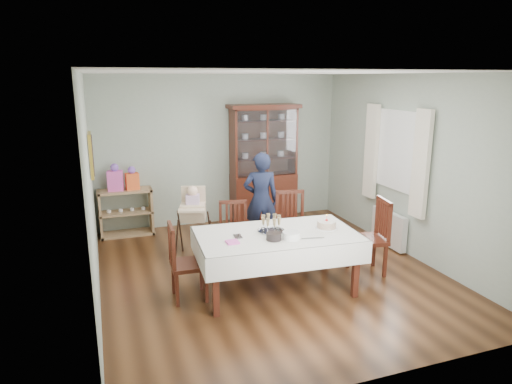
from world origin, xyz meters
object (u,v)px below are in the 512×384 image
dining_table (277,261)px  chair_end_right (368,251)px  high_chair (194,229)px  birthday_cake (326,225)px  china_cabinet (264,162)px  sideboard (126,212)px  woman (261,200)px  chair_far_left (235,248)px  champagne_tray (271,227)px  chair_end_left (188,277)px  gift_bag_pink (115,179)px  chair_far_right (292,239)px  gift_bag_orange (132,179)px

dining_table → chair_end_right: size_ratio=1.99×
high_chair → birthday_cake: 2.11m
birthday_cake → china_cabinet: bearing=86.0°
sideboard → woman: bearing=-32.6°
dining_table → high_chair: 1.65m
chair_far_left → champagne_tray: bearing=-61.4°
sideboard → chair_far_left: (1.35, -1.95, -0.12)m
chair_end_right → woman: 1.85m
dining_table → woman: (0.35, 1.55, 0.38)m
dining_table → chair_end_left: 1.12m
gift_bag_pink → chair_end_left: bearing=-75.9°
chair_far_left → gift_bag_pink: (-1.48, 1.93, 0.73)m
chair_end_right → woman: size_ratio=0.68×
chair_far_left → chair_end_right: 1.86m
chair_far_left → chair_far_right: bearing=13.3°
sideboard → chair_end_left: size_ratio=0.94×
china_cabinet → chair_far_right: (-0.26, -1.90, -0.82)m
gift_bag_orange → champagne_tray: bearing=-61.9°
champagne_tray → gift_bag_orange: size_ratio=0.88×
high_chair → gift_bag_pink: size_ratio=2.38×
chair_far_left → woman: (0.64, 0.67, 0.48)m
chair_end_right → dining_table: bearing=-75.9°
chair_end_right → birthday_cake: 0.90m
dining_table → woman: bearing=77.1°
sideboard → champagne_tray: bearing=-59.9°
china_cabinet → gift_bag_orange: size_ratio=5.48×
chair_end_left → woman: size_ratio=0.63×
chair_end_right → gift_bag_pink: 4.23m
chair_end_left → high_chair: 1.38m
birthday_cake → gift_bag_orange: bearing=127.3°
dining_table → birthday_cake: birthday_cake is taller
birthday_cake → chair_far_right: bearing=93.7°
chair_far_left → birthday_cake: birthday_cake is taller
champagne_tray → birthday_cake: (0.71, -0.12, -0.01)m
high_chair → champagne_tray: high_chair is taller
china_cabinet → chair_far_left: china_cabinet is taller
chair_far_left → chair_end_right: (1.69, -0.79, 0.03)m
sideboard → woman: woman is taller
chair_far_right → chair_end_right: (0.79, -0.82, 0.01)m
chair_far_right → champagne_tray: size_ratio=2.88×
high_chair → chair_far_right: bearing=-5.8°
high_chair → gift_bag_orange: 1.62m
dining_table → champagne_tray: 0.45m
chair_far_left → champagne_tray: 1.00m
sideboard → chair_end_right: size_ratio=0.86×
gift_bag_pink → woman: bearing=-30.5°
chair_far_left → chair_end_left: size_ratio=0.98×
sideboard → birthday_cake: 3.69m
chair_end_left → gift_bag_pink: gift_bag_pink is taller
gift_bag_pink → dining_table: bearing=-57.7°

